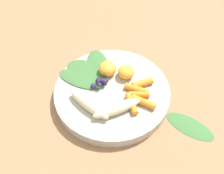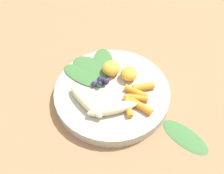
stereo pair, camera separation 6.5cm
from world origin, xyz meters
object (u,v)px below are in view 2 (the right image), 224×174
Objects in this scene: banana_peeled_left at (112,109)px; orange_segment_near at (111,68)px; bowl at (112,93)px; banana_peeled_right at (86,101)px; kale_leaf_stray at (185,136)px.

banana_peeled_left is 0.12m from orange_segment_near.
bowl is 2.45× the size of banana_peeled_right.
banana_peeled_left is 2.62× the size of orange_segment_near.
kale_leaf_stray is at bearing 171.48° from bowl.
banana_peeled_left and banana_peeled_right have the same top height.
orange_segment_near is at bearing 110.25° from banana_peeled_right.
banana_peeled_right reaches higher than bowl.
orange_segment_near reaches higher than kale_leaf_stray.
banana_peeled_left reaches higher than kale_leaf_stray.
bowl is 6.41× the size of orange_segment_near.
orange_segment_near is 0.38× the size of kale_leaf_stray.
banana_peeled_right is 0.24m from kale_leaf_stray.
banana_peeled_left is (-0.03, 0.06, 0.03)m from bowl.
kale_leaf_stray is (-0.20, 0.03, -0.01)m from bowl.
banana_peeled_right is 0.12m from orange_segment_near.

